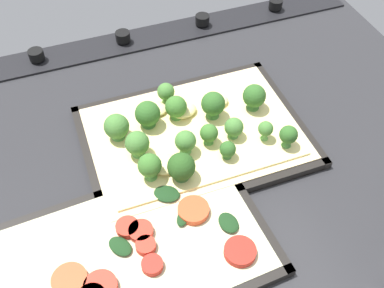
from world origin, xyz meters
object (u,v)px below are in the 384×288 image
(broccoli_pizza, at_px, (191,131))
(baking_tray_back, at_px, (134,253))
(baking_tray_front, at_px, (194,138))
(veggie_pizza_back, at_px, (136,251))

(broccoli_pizza, relative_size, baking_tray_back, 0.89)
(baking_tray_front, relative_size, baking_tray_back, 0.95)
(broccoli_pizza, xyz_separation_m, veggie_pizza_back, (0.13, 0.16, -0.01))
(baking_tray_front, xyz_separation_m, veggie_pizza_back, (0.14, 0.16, 0.01))
(baking_tray_front, relative_size, veggie_pizza_back, 1.03)
(baking_tray_back, height_order, veggie_pizza_back, veggie_pizza_back)
(broccoli_pizza, xyz_separation_m, baking_tray_back, (0.13, 0.16, -0.02))
(baking_tray_front, distance_m, broccoli_pizza, 0.02)
(veggie_pizza_back, bearing_deg, broccoli_pizza, -129.53)
(broccoli_pizza, height_order, baking_tray_back, broccoli_pizza)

